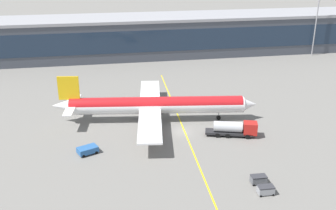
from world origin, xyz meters
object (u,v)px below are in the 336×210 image
(fuel_tanker, at_px, (235,128))
(baggage_cart_1, at_px, (258,179))
(main_airliner, at_px, (155,105))
(pushback_tug, at_px, (88,150))
(baggage_cart_0, at_px, (266,190))

(fuel_tanker, bearing_deg, baggage_cart_1, -96.81)
(main_airliner, relative_size, pushback_tug, 10.66)
(main_airliner, xyz_separation_m, fuel_tanker, (15.32, -11.08, -2.10))
(fuel_tanker, relative_size, baggage_cart_1, 4.11)
(fuel_tanker, distance_m, pushback_tug, 30.75)
(main_airliner, bearing_deg, baggage_cart_1, -65.92)
(baggage_cart_0, bearing_deg, baggage_cart_1, 88.42)
(pushback_tug, distance_m, baggage_cart_0, 34.29)
(pushback_tug, height_order, baggage_cart_0, baggage_cart_0)
(main_airliner, bearing_deg, fuel_tanker, -35.89)
(pushback_tug, relative_size, baggage_cart_0, 1.63)
(main_airliner, height_order, pushback_tug, main_airliner)
(baggage_cart_0, bearing_deg, main_airliner, 111.82)
(main_airliner, height_order, fuel_tanker, main_airliner)
(main_airliner, distance_m, pushback_tug, 20.54)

